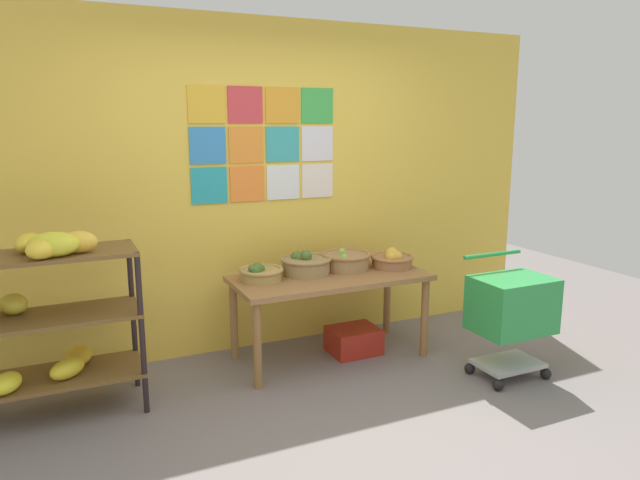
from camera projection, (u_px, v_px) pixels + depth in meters
ground at (364, 443)px, 3.36m from camera, size 9.40×9.40×0.00m
back_wall_with_art at (261, 187)px, 4.64m from camera, size 5.13×0.07×2.61m
banana_shelf_unit at (44, 308)px, 3.53m from camera, size 1.08×0.57×1.20m
display_table at (330, 285)px, 4.47m from camera, size 1.50×0.69×0.67m
fruit_basket_left at (346, 260)px, 4.63m from camera, size 0.40×0.40×0.16m
fruit_basket_centre at (261, 273)px, 4.30m from camera, size 0.33×0.33×0.15m
fruit_basket_back_left at (392, 259)px, 4.70m from camera, size 0.35×0.35×0.16m
fruit_basket_right at (306, 264)px, 4.49m from camera, size 0.40×0.40×0.19m
produce_crate_under_table at (354, 340)px, 4.66m from camera, size 0.39×0.32×0.21m
shopping_cart at (512, 308)px, 4.14m from camera, size 0.54×0.45×0.88m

